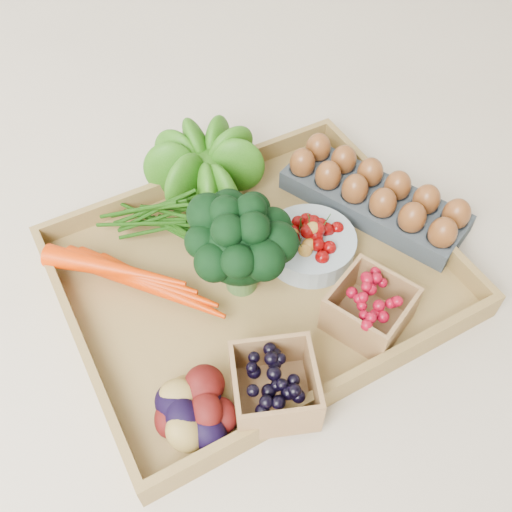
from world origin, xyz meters
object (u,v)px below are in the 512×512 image
egg_carton (373,201)px  tray (256,277)px  cherry_bowl (310,245)px  broccoli (241,259)px

egg_carton → tray: bearing=162.5°
cherry_bowl → broccoli: bearing=-178.8°
broccoli → tray: bearing=11.0°
broccoli → cherry_bowl: size_ratio=1.09×
tray → broccoli: bearing=-169.0°
broccoli → cherry_bowl: (0.12, 0.00, -0.04)m
broccoli → cherry_bowl: 0.13m
egg_carton → broccoli: bearing=163.0°
tray → broccoli: (-0.03, -0.01, 0.07)m
tray → cherry_bowl: (0.09, -0.00, 0.03)m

